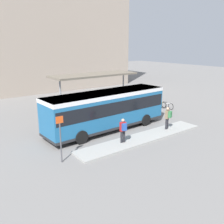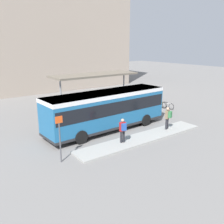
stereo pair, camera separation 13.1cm
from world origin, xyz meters
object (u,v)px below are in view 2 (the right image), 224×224
Objects in this scene: city_bus at (107,108)px; platform_sign at (60,137)px; pedestrian_companion at (168,117)px; bicycle_yellow at (160,104)px; potted_planter_near_shelter at (111,108)px; pedestrian_waiting at (123,129)px; bicycle_white at (168,106)px.

platform_sign is (-5.48, -3.07, -0.25)m from city_bus.
pedestrian_companion is 7.54m from bicycle_yellow.
pedestrian_companion is 1.12× the size of bicycle_yellow.
pedestrian_companion is 0.64× the size of platform_sign.
bicycle_yellow is (8.86, 2.44, -1.46)m from city_bus.
city_bus is 4.30m from potted_planter_near_shelter.
potted_planter_near_shelter is (-6.10, 0.69, 0.39)m from bicycle_yellow.
bicycle_yellow is 15.41m from platform_sign.
pedestrian_waiting is 1.05× the size of bicycle_white.
bicycle_yellow is 1.11× the size of potted_planter_near_shelter.
potted_planter_near_shelter is (-6.34, 1.54, 0.39)m from bicycle_white.
bicycle_yellow is (9.75, 5.57, -0.75)m from pedestrian_waiting.
platform_sign is (-14.58, -4.66, 1.21)m from bicycle_white.
pedestrian_waiting is 7.25m from potted_planter_near_shelter.
bicycle_white is at bearing -51.54° from pedestrian_waiting.
city_bus reaches higher than platform_sign.
platform_sign is at bearing 71.52° from pedestrian_companion.
pedestrian_companion is at bearing -49.03° from bicycle_white.
city_bus is 3.73× the size of platform_sign.
city_bus reaches higher than bicycle_yellow.
potted_planter_near_shelter reaches higher than bicycle_white.
pedestrian_waiting is at bearing -108.08° from city_bus.
pedestrian_companion is at bearing 0.14° from platform_sign.
bicycle_white reaches higher than bicycle_yellow.
pedestrian_waiting is at bearing -120.19° from potted_planter_near_shelter.
city_bus reaches higher than pedestrian_waiting.
pedestrian_waiting is 11.07m from bicycle_white.
pedestrian_waiting is 11.25m from bicycle_yellow.
bicycle_white is 0.89m from bicycle_yellow.
potted_planter_near_shelter is at bearing -103.65° from bicycle_white.
city_bus is 9.30m from bicycle_yellow.
city_bus reaches higher than potted_planter_near_shelter.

